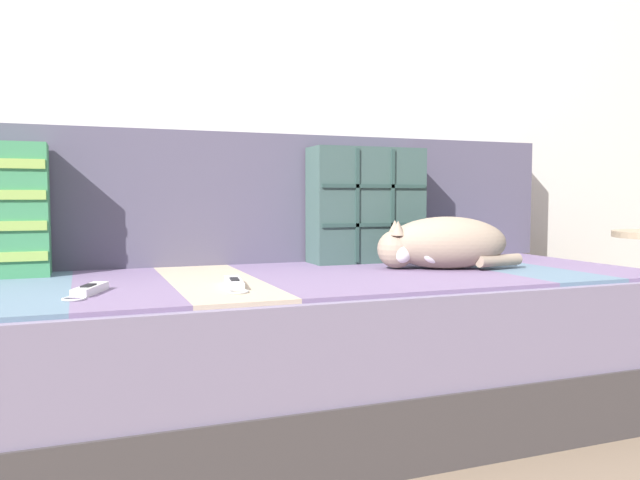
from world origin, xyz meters
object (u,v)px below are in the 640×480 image
at_px(couch, 292,349).
at_px(throw_pillow_quilted, 366,205).
at_px(game_remote_near, 234,283).
at_px(game_remote_far, 89,290).
at_px(sleeping_cat, 440,244).

xyz_separation_m(couch, throw_pillow_quilted, (0.34, 0.23, 0.40)).
bearing_deg(game_remote_near, game_remote_far, 178.30).
bearing_deg(game_remote_near, throw_pillow_quilted, 37.35).
relative_size(couch, game_remote_near, 10.49).
bearing_deg(sleeping_cat, couch, 175.88).
bearing_deg(game_remote_far, throw_pillow_quilted, 24.97).
bearing_deg(throw_pillow_quilted, game_remote_near, -142.65).
bearing_deg(throw_pillow_quilted, game_remote_far, -155.03).
distance_m(couch, sleeping_cat, 0.54).
xyz_separation_m(couch, sleeping_cat, (0.46, -0.03, 0.29)).
xyz_separation_m(throw_pillow_quilted, game_remote_near, (-0.55, -0.42, -0.18)).
relative_size(game_remote_near, game_remote_far, 1.12).
xyz_separation_m(throw_pillow_quilted, game_remote_far, (-0.87, -0.41, -0.18)).
distance_m(game_remote_near, game_remote_far, 0.33).
bearing_deg(couch, game_remote_far, -161.98).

